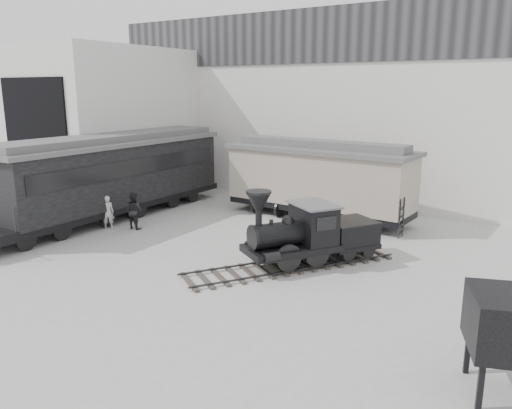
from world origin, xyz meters
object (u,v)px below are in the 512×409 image
Objects in this scene: passenger_coach at (114,175)px; visitor_b at (134,211)px; boxcar at (319,178)px; locomotive at (306,237)px; visitor_a at (108,212)px.

visitor_b is at bearing -24.35° from passenger_coach.
boxcar is at bearing 30.89° from passenger_coach.
visitor_b is (-6.66, -6.53, -1.24)m from boxcar.
boxcar is (-2.64, 6.74, 1.03)m from locomotive.
passenger_coach is (-9.16, -5.37, 0.08)m from boxcar.
visitor_b is (-9.30, 0.21, -0.21)m from locomotive.
passenger_coach reaches higher than visitor_b.
visitor_b is (2.50, -1.16, -1.32)m from passenger_coach.
passenger_coach reaches higher than visitor_a.
locomotive is 7.31m from boxcar.
visitor_b is at bearing 169.46° from visitor_a.
visitor_a is 1.27m from visitor_b.
visitor_a is at bearing -143.23° from locomotive.
locomotive is 10.36m from visitor_a.
passenger_coach is at bearing -96.31° from visitor_a.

